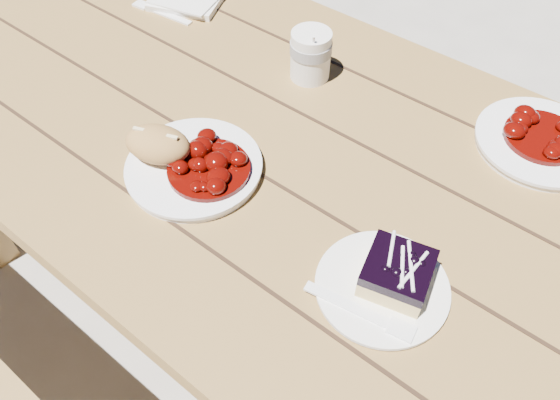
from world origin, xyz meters
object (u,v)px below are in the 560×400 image
Objects in this scene: coffee_cup at (311,55)px; main_plate at (194,168)px; blueberry_cake at (397,273)px; second_plate at (540,143)px; dessert_plate at (382,288)px; bread_roll at (158,144)px; picnic_table at (298,212)px.

main_plate is at bearing -89.68° from coffee_cup.
main_plate is 0.37m from blueberry_cake.
dessert_plate is at bearing -98.74° from second_plate.
coffee_cup is 0.44× the size of second_plate.
coffee_cup is at bearing -168.28° from second_plate.
bread_roll reaches higher than blueberry_cake.
blueberry_cake is at bearing 4.75° from bread_roll.
bread_roll is 1.04× the size of blueberry_cake.
blueberry_cake reaches higher than main_plate.
bread_roll reaches higher than picnic_table.
main_plate is 1.21× the size of dessert_plate.
picnic_table is 0.33m from dessert_plate.
bread_roll is 0.42m from blueberry_cake.
coffee_cup is at bearing 126.40° from blueberry_cake.
bread_roll is at bearing -160.02° from main_plate.
main_plate is at bearing 19.98° from bread_roll.
main_plate is 1.99× the size of bread_roll.
blueberry_cake reaches higher than picnic_table.
picnic_table is 0.31m from bread_roll.
blueberry_cake is (0.42, 0.04, -0.01)m from bread_roll.
blueberry_cake is 1.11× the size of coffee_cup.
bread_roll is at bearing -98.91° from coffee_cup.
blueberry_cake is at bearing 56.31° from dessert_plate.
second_plate is (0.05, 0.39, -0.03)m from blueberry_cake.
coffee_cup reaches higher than bread_roll.
blueberry_cake is (0.37, 0.02, 0.03)m from main_plate.
coffee_cup is at bearing 121.97° from picnic_table.
picnic_table is at bearing 52.42° from main_plate.
blueberry_cake is 0.49× the size of second_plate.
coffee_cup is 0.43m from second_plate.
blueberry_cake is (0.26, -0.13, 0.20)m from picnic_table.
blueberry_cake is 0.40m from second_plate.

